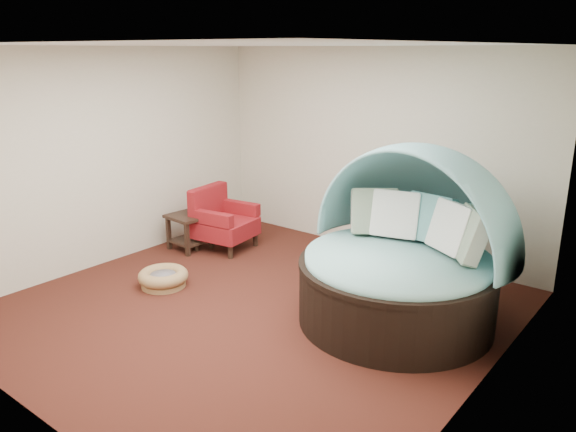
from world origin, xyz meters
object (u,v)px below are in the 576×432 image
Objects in this scene: canopy_daybed at (406,241)px; red_armchair at (222,220)px; side_table at (190,227)px; pet_basket at (163,278)px.

canopy_daybed reaches higher than red_armchair.
side_table is (-0.33, -0.33, -0.08)m from red_armchair.
pet_basket is (-2.64, -1.04, -0.76)m from canopy_daybed.
red_armchair reaches higher than pet_basket.
side_table is (-0.74, 1.11, 0.22)m from pet_basket.
pet_basket is at bearing -81.18° from red_armchair.
canopy_daybed is 4.09× the size of side_table.
canopy_daybed is at bearing -1.16° from side_table.
side_table is at bearing -141.95° from red_armchair.
side_table reaches higher than pet_basket.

